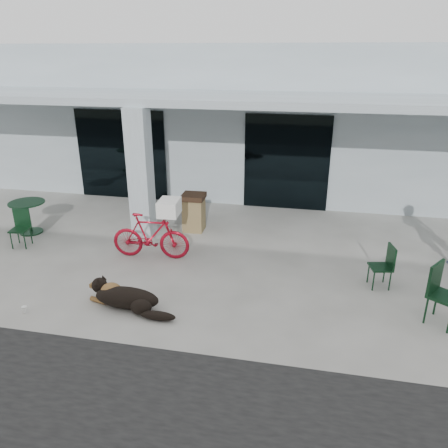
% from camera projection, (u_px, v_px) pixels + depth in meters
% --- Properties ---
extents(ground, '(80.00, 80.00, 0.00)m').
position_uv_depth(ground, '(174.00, 284.00, 8.66)').
color(ground, '#B7B4AC').
rests_on(ground, ground).
extents(building, '(22.00, 7.00, 4.50)m').
position_uv_depth(building, '(244.00, 113.00, 15.56)').
color(building, silver).
rests_on(building, ground).
extents(storefront_glass_left, '(2.80, 0.06, 2.70)m').
position_uv_depth(storefront_glass_left, '(122.00, 155.00, 13.29)').
color(storefront_glass_left, black).
rests_on(storefront_glass_left, ground).
extents(storefront_glass_right, '(2.40, 0.06, 2.70)m').
position_uv_depth(storefront_glass_right, '(286.00, 163.00, 12.35)').
color(storefront_glass_right, black).
rests_on(storefront_glass_right, ground).
extents(column, '(0.50, 0.50, 3.12)m').
position_uv_depth(column, '(141.00, 174.00, 10.46)').
color(column, silver).
rests_on(column, ground).
extents(overhang, '(22.00, 2.80, 0.18)m').
position_uv_depth(overhang, '(213.00, 99.00, 10.75)').
color(overhang, silver).
rests_on(overhang, column).
extents(bicycle, '(1.76, 0.60, 1.04)m').
position_uv_depth(bicycle, '(151.00, 236.00, 9.58)').
color(bicycle, '#A80D21').
rests_on(bicycle, ground).
extents(laundry_basket, '(0.46, 0.59, 0.34)m').
position_uv_depth(laundry_basket, '(169.00, 207.00, 9.27)').
color(laundry_basket, white).
rests_on(laundry_basket, bicycle).
extents(dog, '(1.44, 0.78, 0.46)m').
position_uv_depth(dog, '(127.00, 297.00, 7.77)').
color(dog, black).
rests_on(dog, ground).
extents(cup_near_dog, '(0.12, 0.12, 0.11)m').
position_uv_depth(cup_near_dog, '(24.00, 309.00, 7.70)').
color(cup_near_dog, white).
rests_on(cup_near_dog, ground).
extents(cafe_table_near, '(0.93, 0.93, 0.81)m').
position_uv_depth(cafe_table_near, '(29.00, 217.00, 10.97)').
color(cafe_table_near, '#13371E').
rests_on(cafe_table_near, ground).
extents(cafe_chair_near, '(0.45, 0.48, 0.87)m').
position_uv_depth(cafe_chair_near, '(20.00, 229.00, 10.17)').
color(cafe_chair_near, '#13371E').
rests_on(cafe_chair_near, ground).
extents(cafe_chair_far_a, '(0.71, 0.70, 1.06)m').
position_uv_depth(cafe_chair_far_a, '(446.00, 296.00, 7.21)').
color(cafe_chair_far_a, '#13371E').
rests_on(cafe_chair_far_a, ground).
extents(cafe_chair_far_b, '(0.50, 0.47, 0.87)m').
position_uv_depth(cafe_chair_far_b, '(380.00, 267.00, 8.41)').
color(cafe_chair_far_b, '#13371E').
rests_on(cafe_chair_far_b, ground).
extents(trash_receptacle, '(0.58, 0.58, 0.96)m').
position_uv_depth(trash_receptacle, '(194.00, 212.00, 11.09)').
color(trash_receptacle, olive).
rests_on(trash_receptacle, ground).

